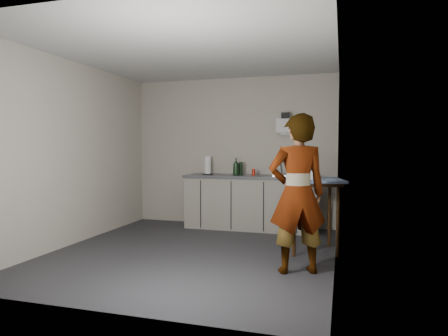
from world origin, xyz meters
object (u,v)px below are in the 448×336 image
(soda_can, at_px, (254,172))
(standing_man, at_px, (297,194))
(side_table, at_px, (313,188))
(dish_rack, at_px, (287,172))
(kitchen_counter, at_px, (251,204))
(soap_bottle, at_px, (236,167))
(bakery_box, at_px, (308,172))
(paper_towel, at_px, (208,166))
(dark_bottle, at_px, (241,169))

(soda_can, bearing_deg, standing_man, -66.00)
(side_table, xyz_separation_m, dish_rack, (-0.51, 1.23, 0.14))
(kitchen_counter, height_order, dish_rack, dish_rack)
(standing_man, relative_size, soap_bottle, 6.08)
(standing_man, height_order, bakery_box, standing_man)
(soap_bottle, height_order, paper_towel, paper_towel)
(side_table, xyz_separation_m, soda_can, (-1.06, 1.18, 0.12))
(dish_rack, bearing_deg, dark_bottle, -177.75)
(side_table, bearing_deg, paper_towel, 135.26)
(kitchen_counter, distance_m, soda_can, 0.54)
(soda_can, xyz_separation_m, dark_bottle, (-0.22, 0.02, 0.06))
(soap_bottle, xyz_separation_m, soda_can, (0.28, 0.09, -0.09))
(side_table, bearing_deg, soda_can, 118.81)
(standing_man, relative_size, soda_can, 15.96)
(side_table, distance_m, dish_rack, 1.33)
(soda_can, bearing_deg, dish_rack, 4.76)
(standing_man, relative_size, dark_bottle, 7.92)
(standing_man, distance_m, dish_rack, 2.23)
(dark_bottle, bearing_deg, kitchen_counter, -2.47)
(paper_towel, bearing_deg, dish_rack, 3.26)
(kitchen_counter, height_order, paper_towel, paper_towel)
(soap_bottle, height_order, dark_bottle, soap_bottle)
(standing_man, xyz_separation_m, paper_towel, (-1.76, 2.12, 0.19))
(kitchen_counter, xyz_separation_m, bakery_box, (1.03, -1.14, 0.63))
(dark_bottle, height_order, paper_towel, paper_towel)
(kitchen_counter, relative_size, soap_bottle, 7.80)
(kitchen_counter, height_order, dark_bottle, dark_bottle)
(standing_man, height_order, dish_rack, standing_man)
(kitchen_counter, height_order, side_table, side_table)
(kitchen_counter, distance_m, side_table, 1.67)
(kitchen_counter, relative_size, standing_man, 1.28)
(dark_bottle, distance_m, paper_towel, 0.58)
(dark_bottle, relative_size, dish_rack, 0.50)
(paper_towel, distance_m, bakery_box, 2.10)
(kitchen_counter, relative_size, dish_rack, 5.13)
(soda_can, bearing_deg, kitchen_counter, 170.18)
(soda_can, xyz_separation_m, dish_rack, (0.55, 0.05, 0.01))
(standing_man, bearing_deg, side_table, -118.02)
(dish_rack, height_order, bakery_box, bakery_box)
(side_table, height_order, dish_rack, dish_rack)
(dark_bottle, distance_m, bakery_box, 1.67)
(side_table, distance_m, dark_bottle, 1.76)
(standing_man, bearing_deg, bakery_box, -113.94)
(dish_rack, xyz_separation_m, bakery_box, (0.44, -1.18, 0.07))
(soda_can, distance_m, bakery_box, 1.50)
(dish_rack, bearing_deg, standing_man, -79.47)
(soap_bottle, distance_m, paper_towel, 0.53)
(soap_bottle, bearing_deg, kitchen_counter, 22.22)
(dark_bottle, bearing_deg, soap_bottle, -118.08)
(soap_bottle, relative_size, soda_can, 2.63)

